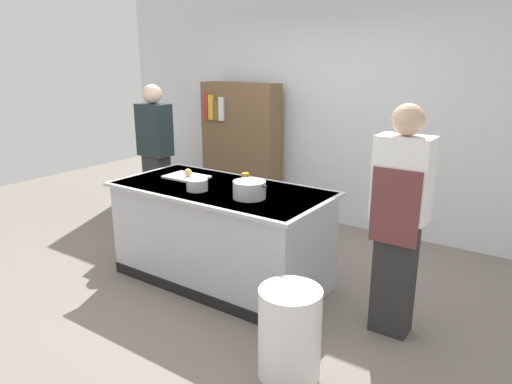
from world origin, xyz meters
TOP-DOWN VIEW (x-y plane):
  - ground_plane at (0.00, 0.00)m, footprint 10.00×10.00m
  - back_wall at (0.00, 2.10)m, footprint 6.40×0.12m
  - counter_island at (0.00, -0.00)m, footprint 1.98×0.98m
  - cutting_board at (-0.48, 0.08)m, footprint 0.40×0.28m
  - onion at (-0.45, 0.08)m, footprint 0.07×0.07m
  - stock_pot at (0.40, -0.12)m, footprint 0.34×0.27m
  - mixing_bowl at (-0.10, -0.19)m, footprint 0.19×0.19m
  - juice_cup at (0.11, 0.23)m, footprint 0.07×0.07m
  - trash_bin at (1.22, -0.83)m, footprint 0.41×0.41m
  - person_chef at (1.59, 0.06)m, footprint 0.38×0.25m
  - person_guest at (-1.51, 0.67)m, footprint 0.38×0.24m
  - bookshelf at (-1.10, 1.80)m, footprint 1.10×0.31m

SIDE VIEW (x-z plane):
  - ground_plane at x=0.00m, z-range 0.00..0.00m
  - trash_bin at x=1.22m, z-range 0.00..0.62m
  - counter_island at x=0.00m, z-range 0.02..0.92m
  - bookshelf at x=-1.10m, z-range 0.00..1.70m
  - cutting_board at x=-0.48m, z-range 0.90..0.92m
  - person_guest at x=-1.51m, z-range 0.05..1.77m
  - person_chef at x=1.59m, z-range 0.05..1.77m
  - mixing_bowl at x=-0.10m, z-range 0.90..1.00m
  - juice_cup at x=0.11m, z-range 0.90..1.00m
  - onion at x=-0.45m, z-range 0.92..0.99m
  - stock_pot at x=0.40m, z-range 0.90..1.04m
  - back_wall at x=0.00m, z-range 0.00..3.00m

